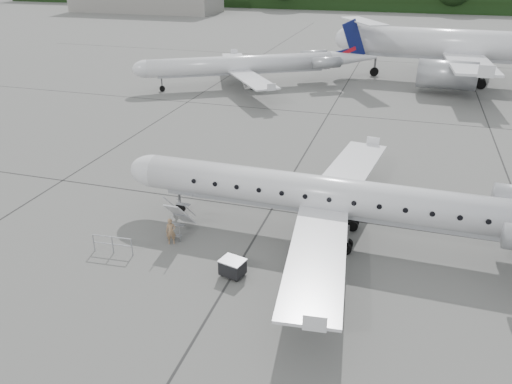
% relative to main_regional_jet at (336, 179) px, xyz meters
% --- Properties ---
extents(ground, '(320.00, 320.00, 0.00)m').
position_rel_main_regional_jet_xyz_m(ground, '(2.23, -4.86, -3.57)').
color(ground, slate).
rests_on(ground, ground).
extents(main_regional_jet, '(28.20, 20.51, 7.15)m').
position_rel_main_regional_jet_xyz_m(main_regional_jet, '(0.00, 0.00, 0.00)').
color(main_regional_jet, silver).
rests_on(main_regional_jet, ground).
extents(airstair, '(0.88, 2.21, 2.24)m').
position_rel_main_regional_jet_xyz_m(airstair, '(-8.31, -2.01, -2.45)').
color(airstair, silver).
rests_on(airstair, ground).
extents(passenger, '(0.64, 0.54, 1.51)m').
position_rel_main_regional_jet_xyz_m(passenger, '(-8.33, -3.26, -2.82)').
color(passenger, '#906E4E').
rests_on(passenger, ground).
extents(safety_railing, '(2.20, 0.25, 1.00)m').
position_rel_main_regional_jet_xyz_m(safety_railing, '(-10.86, -5.07, -3.07)').
color(safety_railing, gray).
rests_on(safety_railing, ground).
extents(baggage_cart, '(1.30, 1.15, 0.97)m').
position_rel_main_regional_jet_xyz_m(baggage_cart, '(-4.10, -5.17, -3.09)').
color(baggage_cart, black).
rests_on(baggage_cart, ground).
extents(bg_narrowbody, '(36.19, 26.89, 12.56)m').
position_rel_main_regional_jet_xyz_m(bg_narrowbody, '(9.72, 41.81, 2.70)').
color(bg_narrowbody, silver).
rests_on(bg_narrowbody, ground).
extents(bg_regional_left, '(34.28, 31.37, 7.34)m').
position_rel_main_regional_jet_xyz_m(bg_regional_left, '(-15.91, 31.74, 0.09)').
color(bg_regional_left, silver).
rests_on(bg_regional_left, ground).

